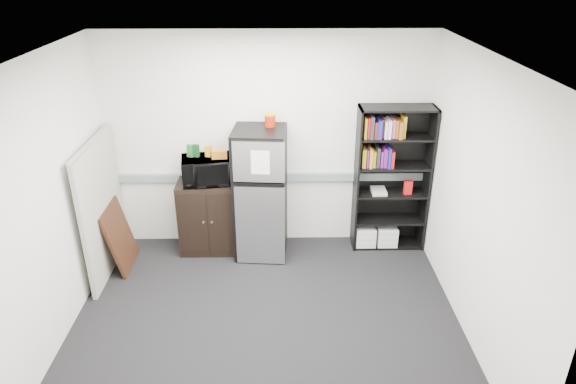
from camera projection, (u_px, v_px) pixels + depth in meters
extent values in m
plane|color=black|center=(267.00, 324.00, 5.30)|extent=(4.00, 4.00, 0.00)
cube|color=white|center=(268.00, 143.00, 6.30)|extent=(4.00, 0.02, 2.70)
cube|color=white|center=(480.00, 206.00, 4.75)|extent=(0.02, 3.50, 2.70)
cube|color=white|center=(46.00, 209.00, 4.69)|extent=(0.02, 3.50, 2.70)
cube|color=white|center=(261.00, 59.00, 4.14)|extent=(4.00, 3.50, 0.02)
cube|color=gray|center=(268.00, 177.00, 6.47)|extent=(3.92, 0.05, 0.10)
cube|color=white|center=(238.00, 127.00, 6.21)|extent=(0.14, 0.00, 0.10)
cube|color=black|center=(356.00, 180.00, 6.33)|extent=(0.02, 0.34, 1.85)
cube|color=black|center=(427.00, 179.00, 6.34)|extent=(0.02, 0.34, 1.85)
cube|color=black|center=(389.00, 174.00, 6.48)|extent=(0.90, 0.02, 1.85)
cube|color=black|center=(398.00, 108.00, 5.95)|extent=(0.90, 0.34, 0.02)
cube|color=black|center=(386.00, 243.00, 6.72)|extent=(0.85, 0.32, 0.03)
cube|color=black|center=(388.00, 219.00, 6.57)|extent=(0.85, 0.32, 0.03)
cube|color=black|center=(390.00, 193.00, 6.42)|extent=(0.85, 0.32, 0.02)
cube|color=black|center=(393.00, 166.00, 6.26)|extent=(0.85, 0.32, 0.02)
cube|color=black|center=(396.00, 137.00, 6.10)|extent=(0.85, 0.32, 0.02)
cube|color=silver|center=(365.00, 234.00, 6.65)|extent=(0.25, 0.30, 0.25)
cube|color=silver|center=(386.00, 234.00, 6.66)|extent=(0.25, 0.30, 0.25)
cube|color=gray|center=(102.00, 209.00, 5.90)|extent=(0.05, 1.30, 1.60)
cube|color=#B2B2B7|center=(91.00, 142.00, 5.56)|extent=(0.06, 1.30, 0.02)
cube|color=black|center=(210.00, 216.00, 6.45)|extent=(0.75, 0.47, 0.94)
cube|color=black|center=(193.00, 225.00, 6.23)|extent=(0.35, 0.01, 0.83)
cube|color=black|center=(223.00, 225.00, 6.23)|extent=(0.35, 0.01, 0.83)
cylinder|color=#B2B2B7|center=(203.00, 222.00, 6.20)|extent=(0.02, 0.02, 0.02)
cylinder|color=#B2B2B7|center=(212.00, 222.00, 6.20)|extent=(0.02, 0.02, 0.02)
imported|color=black|center=(207.00, 170.00, 6.16)|extent=(0.64, 0.48, 0.32)
cube|color=#1A5E1B|center=(190.00, 151.00, 6.09)|extent=(0.08, 0.07, 0.15)
cube|color=#0C3916|center=(196.00, 151.00, 6.09)|extent=(0.08, 0.07, 0.15)
cube|color=#C88A12|center=(208.00, 151.00, 6.09)|extent=(0.08, 0.06, 0.14)
cube|color=#C26513|center=(219.00, 154.00, 6.06)|extent=(0.19, 0.11, 0.10)
cube|color=black|center=(261.00, 194.00, 6.25)|extent=(0.66, 0.66, 1.61)
cube|color=#B7B7BC|center=(259.00, 162.00, 5.73)|extent=(0.58, 0.07, 0.48)
cube|color=#B7B7BC|center=(260.00, 226.00, 6.08)|extent=(0.58, 0.07, 1.03)
cube|color=black|center=(259.00, 185.00, 5.83)|extent=(0.58, 0.06, 0.03)
cube|color=white|center=(260.00, 163.00, 5.71)|extent=(0.21, 0.02, 0.28)
cube|color=black|center=(259.00, 130.00, 5.90)|extent=(0.66, 0.66, 0.02)
cylinder|color=#A91C07|center=(270.00, 120.00, 5.97)|extent=(0.13, 0.13, 0.16)
cylinder|color=gold|center=(270.00, 113.00, 5.93)|extent=(0.13, 0.13, 0.02)
cube|color=black|center=(120.00, 236.00, 6.12)|extent=(0.22, 0.63, 0.80)
cube|color=#EBE6CD|center=(121.00, 236.00, 6.12)|extent=(0.17, 0.53, 0.67)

